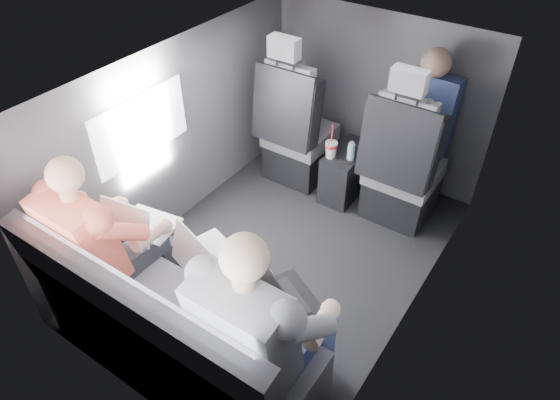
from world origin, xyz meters
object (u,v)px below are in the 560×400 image
Objects in this scene: rear_bench at (173,335)px; laptop_silver at (206,256)px; front_seat_right at (401,173)px; passenger_rear_left at (106,241)px; center_console at (346,173)px; soda_cup at (331,149)px; laptop_black at (284,299)px; laptop_white at (140,223)px; passenger_front_right at (425,116)px; front_seat_left at (296,136)px; passenger_rear_right at (264,329)px; water_bottle at (351,152)px.

rear_bench is 0.45m from laptop_silver.
passenger_rear_left is at bearing -118.33° from front_seat_right.
center_console is 0.32m from soda_cup.
laptop_black reaches higher than soda_cup.
laptop_silver is (0.00, -1.63, 0.43)m from center_console.
laptop_silver reaches higher than soda_cup.
center_console is 1.94m from rear_bench.
laptop_white is at bearing -179.63° from laptop_black.
laptop_black is at bearing 11.65° from passenger_rear_left.
passenger_rear_left is at bearing -103.16° from laptop_white.
rear_bench is 3.94× the size of laptop_black.
front_seat_right is 1.61m from laptop_black.
passenger_front_right is at bearing 25.27° from center_console.
front_seat_left is at bearing 120.77° from laptop_black.
passenger_rear_left reaches higher than laptop_silver.
soda_cup is 1.77m from passenger_rear_left.
front_seat_right reaches higher than soda_cup.
passenger_rear_right reaches higher than passenger_front_right.
water_bottle is 0.13× the size of passenger_rear_left.
front_seat_left is 3.12× the size of laptop_black.
passenger_rear_right is (1.05, -0.00, 0.02)m from passenger_rear_left.
passenger_rear_left is (-0.52, -1.85, 0.43)m from center_console.
front_seat_right is at bearing -92.63° from passenger_front_right.
water_bottle is at bearing -171.71° from front_seat_right.
front_seat_left is 1.96m from rear_bench.
front_seat_left is 1.82m from passenger_rear_left.
laptop_white is at bearing -109.30° from water_bottle.
passenger_rear_left is at bearing 179.95° from passenger_rear_right.
center_console is (-0.45, 0.04, -0.20)m from front_seat_right.
water_bottle is 1.85m from passenger_rear_left.
laptop_white is (-0.48, -1.64, 0.43)m from center_console.
passenger_rear_left is (-0.97, -1.81, 0.23)m from front_seat_right.
center_console is at bearing 74.16° from passenger_rear_left.
laptop_black is (0.50, -0.01, -0.00)m from laptop_silver.
laptop_silver is 0.50m from laptop_black.
front_seat_left is 0.49m from center_console.
passenger_rear_left is (-1.02, -0.21, -0.00)m from laptop_black.
front_seat_right is 1.83m from passenger_rear_right.
water_bottle is 1.82m from passenger_rear_right.
laptop_white is 0.44× the size of passenger_front_right.
passenger_rear_right is (0.53, 0.09, 0.34)m from rear_bench.
laptop_white is (-0.54, -1.55, 0.16)m from water_bottle.
water_bottle is at bearing -6.21° from front_seat_left.
laptop_silver is at bearing -92.35° from water_bottle.
front_seat_left is 4.47× the size of soda_cup.
rear_bench is at bearing -148.52° from laptop_black.
laptop_black is 0.32× the size of passenger_rear_right.
front_seat_right is 0.40m from water_bottle.
soda_cup reaches higher than water_bottle.
passenger_rear_right is at bearing -11.56° from laptop_white.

